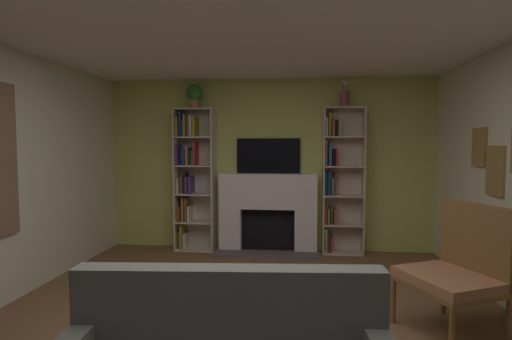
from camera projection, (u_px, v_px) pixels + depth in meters
name	position (u px, v px, depth m)	size (l,w,h in m)	color
wall_back_accent	(269.00, 165.00, 5.84)	(4.91, 0.06, 2.54)	#C1C664
ceiling	(238.00, 1.00, 2.73)	(4.91, 6.17, 0.06)	white
fireplace	(268.00, 210.00, 5.73)	(1.52, 0.54, 1.14)	white
tv	(268.00, 156.00, 5.78)	(0.94, 0.06, 0.51)	black
bookshelf_left	(192.00, 176.00, 5.82)	(0.58, 0.32, 2.09)	beige
bookshelf_right	(338.00, 180.00, 5.62)	(0.58, 0.29, 2.09)	beige
potted_plant	(194.00, 95.00, 5.71)	(0.24, 0.24, 0.35)	#AE7954
vase_with_flowers	(344.00, 98.00, 5.49)	(0.12, 0.12, 0.38)	#974250
armchair	(457.00, 269.00, 3.22)	(0.84, 0.88, 1.07)	brown
coffee_table	(244.00, 314.00, 2.72)	(0.81, 0.46, 0.45)	#8E634F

